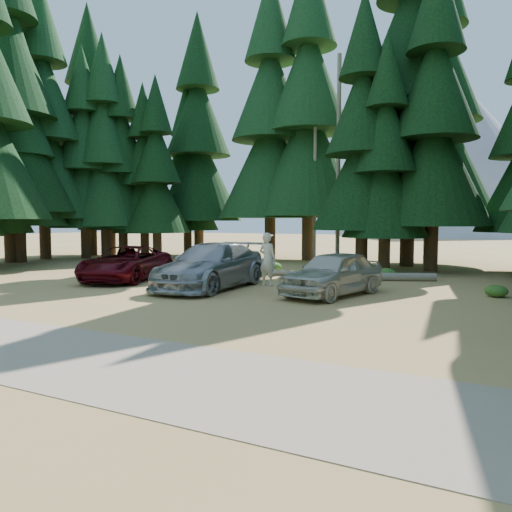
% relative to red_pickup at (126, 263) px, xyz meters
% --- Properties ---
extents(ground, '(160.00, 160.00, 0.00)m').
position_rel_red_pickup_xyz_m(ground, '(5.03, -3.32, -0.75)').
color(ground, '#A88347').
rests_on(ground, ground).
extents(forest_belt_north, '(36.00, 7.00, 22.00)m').
position_rel_red_pickup_xyz_m(forest_belt_north, '(5.03, 11.68, -0.75)').
color(forest_belt_north, black).
rests_on(forest_belt_north, ground).
extents(snag_front, '(0.24, 0.24, 12.00)m').
position_rel_red_pickup_xyz_m(snag_front, '(5.83, 11.18, 5.25)').
color(snag_front, '#706859').
rests_on(snag_front, ground).
extents(snag_back, '(0.20, 0.20, 10.00)m').
position_rel_red_pickup_xyz_m(snag_back, '(3.83, 12.68, 4.25)').
color(snag_back, '#706859').
rests_on(snag_back, ground).
extents(mountain_peak, '(48.00, 50.00, 28.00)m').
position_rel_red_pickup_xyz_m(mountain_peak, '(2.44, 84.92, 11.96)').
color(mountain_peak, gray).
rests_on(mountain_peak, ground).
extents(red_pickup, '(3.83, 5.84, 1.49)m').
position_rel_red_pickup_xyz_m(red_pickup, '(0.00, 0.00, 0.00)').
color(red_pickup, '#53070F').
rests_on(red_pickup, ground).
extents(silver_minivan_center, '(2.73, 6.09, 1.73)m').
position_rel_red_pickup_xyz_m(silver_minivan_center, '(4.65, -0.43, 0.12)').
color(silver_minivan_center, '#9C9EA3').
rests_on(silver_minivan_center, ground).
extents(silver_minivan_right, '(2.82, 4.85, 1.55)m').
position_rel_red_pickup_xyz_m(silver_minivan_right, '(9.42, -0.05, 0.03)').
color(silver_minivan_right, beige).
rests_on(silver_minivan_right, ground).
extents(frisbee_player, '(0.75, 0.56, 1.87)m').
position_rel_red_pickup_xyz_m(frisbee_player, '(7.30, -0.89, 0.50)').
color(frisbee_player, beige).
rests_on(frisbee_player, ground).
extents(log_left, '(3.90, 0.44, 0.28)m').
position_rel_red_pickup_xyz_m(log_left, '(1.43, 5.78, -0.61)').
color(log_left, '#706859').
rests_on(log_left, ground).
extents(log_mid, '(3.01, 0.36, 0.25)m').
position_rel_red_pickup_xyz_m(log_mid, '(5.62, 4.91, -0.62)').
color(log_mid, '#706859').
rests_on(log_mid, ground).
extents(log_right, '(5.16, 2.52, 0.35)m').
position_rel_red_pickup_xyz_m(log_right, '(9.49, 4.83, -0.57)').
color(log_right, '#706859').
rests_on(log_right, ground).
extents(shrub_far_left, '(1.19, 1.19, 0.66)m').
position_rel_red_pickup_xyz_m(shrub_far_left, '(0.54, 4.12, -0.42)').
color(shrub_far_left, '#30661E').
rests_on(shrub_far_left, ground).
extents(shrub_left, '(0.86, 0.86, 0.47)m').
position_rel_red_pickup_xyz_m(shrub_left, '(3.94, 6.57, -0.51)').
color(shrub_left, '#30661E').
rests_on(shrub_left, ground).
extents(shrub_center_left, '(0.98, 0.98, 0.54)m').
position_rel_red_pickup_xyz_m(shrub_center_left, '(2.33, 6.64, -0.48)').
color(shrub_center_left, '#30661E').
rests_on(shrub_center_left, ground).
extents(shrub_center_right, '(1.14, 1.14, 0.63)m').
position_rel_red_pickup_xyz_m(shrub_center_right, '(6.58, 5.97, -0.43)').
color(shrub_center_right, '#30661E').
rests_on(shrub_center_right, ground).
extents(shrub_right, '(0.93, 0.93, 0.51)m').
position_rel_red_pickup_xyz_m(shrub_right, '(8.53, 3.08, -0.49)').
color(shrub_right, '#30661E').
rests_on(shrub_right, ground).
extents(shrub_far_right, '(0.88, 0.88, 0.48)m').
position_rel_red_pickup_xyz_m(shrub_far_right, '(9.88, 5.82, -0.50)').
color(shrub_far_right, '#30661E').
rests_on(shrub_far_right, ground).
extents(shrub_edge_west, '(0.80, 0.80, 0.44)m').
position_rel_red_pickup_xyz_m(shrub_edge_west, '(-6.36, 4.60, -0.53)').
color(shrub_edge_west, '#30661E').
rests_on(shrub_edge_west, ground).
extents(shrub_edge_east, '(0.75, 0.75, 0.41)m').
position_rel_red_pickup_xyz_m(shrub_edge_east, '(14.46, 2.18, -0.54)').
color(shrub_edge_east, '#30661E').
rests_on(shrub_edge_east, ground).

